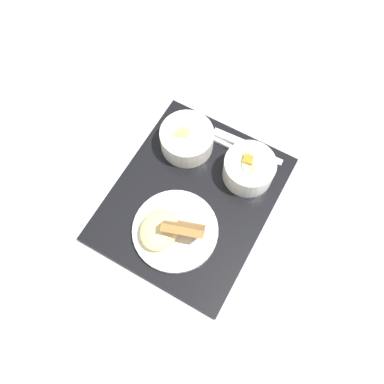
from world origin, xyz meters
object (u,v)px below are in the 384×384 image
Objects in this scene: bowl_salad at (249,168)px; knife at (233,141)px; spoon at (236,150)px; bowl_soup at (187,138)px; plate_main at (172,230)px.

bowl_salad is 0.64× the size of knife.
spoon is (-0.04, -0.05, -0.03)m from bowl_salad.
knife is (-0.06, -0.07, -0.03)m from bowl_salad.
bowl_soup reaches higher than spoon.
bowl_salad is 0.07m from spoon.
spoon is at bearing 174.45° from plate_main.
bowl_soup is 0.12m from spoon.
bowl_soup is 0.11m from knife.
bowl_salad reaches higher than spoon.
plate_main is at bearing -96.32° from spoon.
bowl_salad is at bearing 91.44° from bowl_soup.
knife is (-0.06, 0.09, -0.02)m from bowl_soup.
plate_main is 0.25m from knife.
plate_main is at bearing -20.23° from bowl_salad.
knife is at bearing 178.74° from plate_main.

